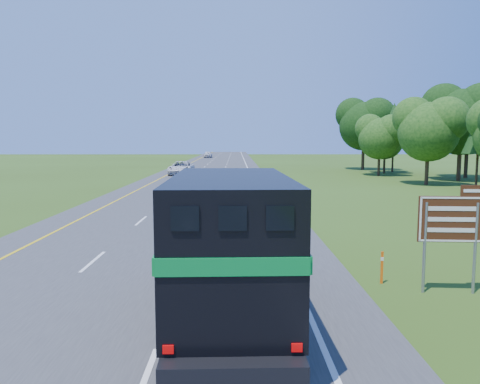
# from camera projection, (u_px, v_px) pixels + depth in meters

# --- Properties ---
(road) EXTENTS (15.00, 260.00, 0.04)m
(road) POSITION_uv_depth(u_px,v_px,m) (206.00, 178.00, 56.43)
(road) COLOR #38383A
(road) RESTS_ON ground
(lane_markings) EXTENTS (11.15, 260.00, 0.01)m
(lane_markings) POSITION_uv_depth(u_px,v_px,m) (206.00, 178.00, 56.43)
(lane_markings) COLOR yellow
(lane_markings) RESTS_ON road
(horse_truck) EXTENTS (2.85, 8.51, 3.74)m
(horse_truck) POSITION_uv_depth(u_px,v_px,m) (230.00, 244.00, 11.60)
(horse_truck) COLOR black
(horse_truck) RESTS_ON road
(white_suv) EXTENTS (3.16, 6.49, 1.78)m
(white_suv) POSITION_uv_depth(u_px,v_px,m) (181.00, 168.00, 62.13)
(white_suv) COLOR silver
(white_suv) RESTS_ON road
(far_car) EXTENTS (2.17, 5.04, 1.70)m
(far_car) POSITION_uv_depth(u_px,v_px,m) (208.00, 154.00, 123.18)
(far_car) COLOR silver
(far_car) RESTS_ON road
(exit_sign) EXTENTS (1.94, 0.20, 3.28)m
(exit_sign) POSITION_uv_depth(u_px,v_px,m) (452.00, 224.00, 13.89)
(exit_sign) COLOR gray
(exit_sign) RESTS_ON ground
(delineator) EXTENTS (0.09, 0.05, 1.05)m
(delineator) POSITION_uv_depth(u_px,v_px,m) (382.00, 266.00, 15.00)
(delineator) COLOR #FB5A0D
(delineator) RESTS_ON ground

